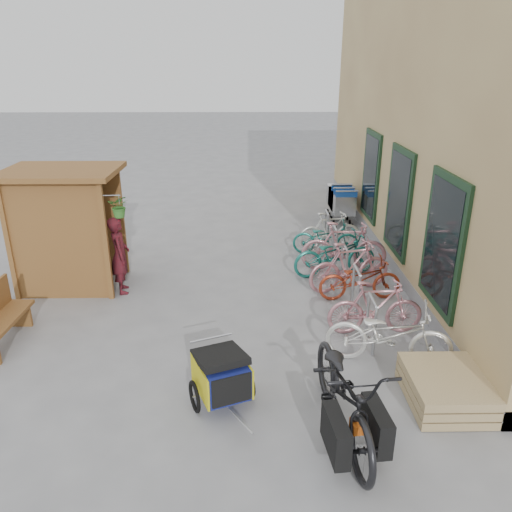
{
  "coord_description": "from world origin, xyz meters",
  "views": [
    {
      "loc": [
        0.37,
        -6.93,
        4.3
      ],
      "look_at": [
        0.5,
        1.5,
        1.0
      ],
      "focal_mm": 35.0,
      "sensor_mm": 36.0,
      "label": 1
    }
  ],
  "objects_px": {
    "child_trailer": "(222,374)",
    "bike_1": "(375,308)",
    "cargo_bike": "(345,393)",
    "bike_7": "(330,230)",
    "bike_4": "(335,255)",
    "shopping_carts": "(341,199)",
    "bike_5": "(344,247)",
    "bike_2": "(360,279)",
    "bike_6": "(326,238)",
    "pallet_stack": "(446,389)",
    "person_kiosk": "(120,255)",
    "kiosk": "(62,213)",
    "bike_0": "(389,334)",
    "bike_3": "(350,266)"
  },
  "relations": [
    {
      "from": "bike_4",
      "to": "bike_6",
      "type": "height_order",
      "value": "bike_4"
    },
    {
      "from": "cargo_bike",
      "to": "bike_5",
      "type": "relative_size",
      "value": 1.28
    },
    {
      "from": "bike_7",
      "to": "kiosk",
      "type": "bearing_deg",
      "value": 100.79
    },
    {
      "from": "bike_3",
      "to": "bike_6",
      "type": "bearing_deg",
      "value": -10.44
    },
    {
      "from": "shopping_carts",
      "to": "bike_7",
      "type": "height_order",
      "value": "shopping_carts"
    },
    {
      "from": "bike_2",
      "to": "bike_7",
      "type": "xyz_separation_m",
      "value": [
        -0.14,
        2.82,
        0.04
      ]
    },
    {
      "from": "kiosk",
      "to": "bike_1",
      "type": "bearing_deg",
      "value": -19.47
    },
    {
      "from": "child_trailer",
      "to": "bike_1",
      "type": "height_order",
      "value": "bike_1"
    },
    {
      "from": "pallet_stack",
      "to": "person_kiosk",
      "type": "height_order",
      "value": "person_kiosk"
    },
    {
      "from": "bike_4",
      "to": "cargo_bike",
      "type": "bearing_deg",
      "value": 160.42
    },
    {
      "from": "bike_1",
      "to": "bike_5",
      "type": "height_order",
      "value": "bike_5"
    },
    {
      "from": "cargo_bike",
      "to": "bike_7",
      "type": "height_order",
      "value": "cargo_bike"
    },
    {
      "from": "child_trailer",
      "to": "bike_1",
      "type": "distance_m",
      "value": 3.06
    },
    {
      "from": "bike_7",
      "to": "bike_4",
      "type": "bearing_deg",
      "value": 165.17
    },
    {
      "from": "person_kiosk",
      "to": "bike_3",
      "type": "xyz_separation_m",
      "value": [
        4.51,
        -0.02,
        -0.26
      ]
    },
    {
      "from": "pallet_stack",
      "to": "child_trailer",
      "type": "height_order",
      "value": "child_trailer"
    },
    {
      "from": "person_kiosk",
      "to": "bike_0",
      "type": "distance_m",
      "value": 5.3
    },
    {
      "from": "bike_5",
      "to": "bike_3",
      "type": "bearing_deg",
      "value": -179.46
    },
    {
      "from": "shopping_carts",
      "to": "bike_5",
      "type": "distance_m",
      "value": 3.76
    },
    {
      "from": "bike_0",
      "to": "bike_1",
      "type": "relative_size",
      "value": 1.17
    },
    {
      "from": "pallet_stack",
      "to": "bike_4",
      "type": "xyz_separation_m",
      "value": [
        -0.81,
        4.3,
        0.26
      ]
    },
    {
      "from": "cargo_bike",
      "to": "bike_2",
      "type": "height_order",
      "value": "cargo_bike"
    },
    {
      "from": "bike_2",
      "to": "bike_4",
      "type": "bearing_deg",
      "value": 10.39
    },
    {
      "from": "cargo_bike",
      "to": "bike_5",
      "type": "height_order",
      "value": "cargo_bike"
    },
    {
      "from": "kiosk",
      "to": "bike_1",
      "type": "xyz_separation_m",
      "value": [
        5.75,
        -2.03,
        -1.07
      ]
    },
    {
      "from": "bike_4",
      "to": "bike_3",
      "type": "bearing_deg",
      "value": -178.85
    },
    {
      "from": "person_kiosk",
      "to": "bike_5",
      "type": "xyz_separation_m",
      "value": [
        4.58,
        0.98,
        -0.22
      ]
    },
    {
      "from": "person_kiosk",
      "to": "bike_1",
      "type": "height_order",
      "value": "person_kiosk"
    },
    {
      "from": "shopping_carts",
      "to": "bike_1",
      "type": "distance_m",
      "value": 6.45
    },
    {
      "from": "bike_4",
      "to": "bike_7",
      "type": "height_order",
      "value": "bike_4"
    },
    {
      "from": "shopping_carts",
      "to": "bike_3",
      "type": "xyz_separation_m",
      "value": [
        -0.63,
        -4.72,
        -0.12
      ]
    },
    {
      "from": "bike_4",
      "to": "bike_6",
      "type": "relative_size",
      "value": 1.17
    },
    {
      "from": "cargo_bike",
      "to": "child_trailer",
      "type": "bearing_deg",
      "value": 151.66
    },
    {
      "from": "bike_5",
      "to": "bike_7",
      "type": "distance_m",
      "value": 1.42
    },
    {
      "from": "pallet_stack",
      "to": "bike_6",
      "type": "relative_size",
      "value": 0.77
    },
    {
      "from": "bike_6",
      "to": "bike_7",
      "type": "distance_m",
      "value": 0.42
    },
    {
      "from": "pallet_stack",
      "to": "bike_2",
      "type": "xyz_separation_m",
      "value": [
        -0.51,
        3.14,
        0.21
      ]
    },
    {
      "from": "cargo_bike",
      "to": "bike_4",
      "type": "xyz_separation_m",
      "value": [
        0.68,
        4.88,
        -0.12
      ]
    },
    {
      "from": "cargo_bike",
      "to": "bike_7",
      "type": "bearing_deg",
      "value": 76.64
    },
    {
      "from": "person_kiosk",
      "to": "cargo_bike",
      "type": "bearing_deg",
      "value": -153.96
    },
    {
      "from": "cargo_bike",
      "to": "shopping_carts",
      "type": "bearing_deg",
      "value": 74.36
    },
    {
      "from": "shopping_carts",
      "to": "bike_1",
      "type": "bearing_deg",
      "value": -94.7
    },
    {
      "from": "kiosk",
      "to": "bike_6",
      "type": "xyz_separation_m",
      "value": [
        5.47,
        1.71,
        -1.15
      ]
    },
    {
      "from": "bike_3",
      "to": "bike_4",
      "type": "xyz_separation_m",
      "value": [
        -0.17,
        0.76,
        -0.04
      ]
    },
    {
      "from": "bike_0",
      "to": "bike_3",
      "type": "relative_size",
      "value": 1.09
    },
    {
      "from": "child_trailer",
      "to": "cargo_bike",
      "type": "bearing_deg",
      "value": -44.25
    },
    {
      "from": "cargo_bike",
      "to": "bike_6",
      "type": "height_order",
      "value": "cargo_bike"
    },
    {
      "from": "shopping_carts",
      "to": "bike_6",
      "type": "relative_size",
      "value": 1.08
    },
    {
      "from": "shopping_carts",
      "to": "person_kiosk",
      "type": "height_order",
      "value": "person_kiosk"
    },
    {
      "from": "kiosk",
      "to": "bike_5",
      "type": "height_order",
      "value": "kiosk"
    }
  ]
}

